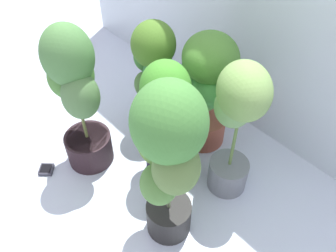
% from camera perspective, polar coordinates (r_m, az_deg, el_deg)
% --- Properties ---
extents(ground_plane, '(8.00, 8.00, 0.00)m').
position_cam_1_polar(ground_plane, '(2.14, -4.25, -8.61)').
color(ground_plane, silver).
rests_on(ground_plane, ground).
extents(potted_plant_back_center, '(0.46, 0.44, 0.77)m').
position_cam_1_polar(potted_plant_back_center, '(2.04, 6.33, 6.72)').
color(potted_plant_back_center, '#9A4E3A').
rests_on(potted_plant_back_center, ground).
extents(potted_plant_front_right, '(0.41, 0.40, 0.96)m').
position_cam_1_polar(potted_plant_front_right, '(1.48, -0.05, -4.52)').
color(potted_plant_front_right, '#282726').
rests_on(potted_plant_front_right, ground).
extents(potted_plant_back_right, '(0.38, 0.36, 0.85)m').
position_cam_1_polar(potted_plant_back_right, '(1.76, 10.97, 1.02)').
color(potted_plant_back_right, slate).
rests_on(potted_plant_back_right, ground).
extents(potted_plant_front_left, '(0.43, 0.37, 0.93)m').
position_cam_1_polar(potted_plant_front_left, '(1.92, -14.41, 5.06)').
color(potted_plant_front_left, '#2C1C21').
rests_on(potted_plant_front_left, ground).
extents(potted_plant_back_left, '(0.40, 0.37, 0.75)m').
position_cam_1_polar(potted_plant_back_left, '(2.15, -2.38, 9.54)').
color(potted_plant_back_left, black).
rests_on(potted_plant_back_left, ground).
extents(potted_plant_center, '(0.40, 0.29, 0.78)m').
position_cam_1_polar(potted_plant_center, '(1.84, -0.26, 1.79)').
color(potted_plant_center, black).
rests_on(potted_plant_center, ground).
extents(hygrometer_box, '(0.11, 0.11, 0.03)m').
position_cam_1_polar(hygrometer_box, '(2.28, -18.91, -6.62)').
color(hygrometer_box, '#34333E').
rests_on(hygrometer_box, ground).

